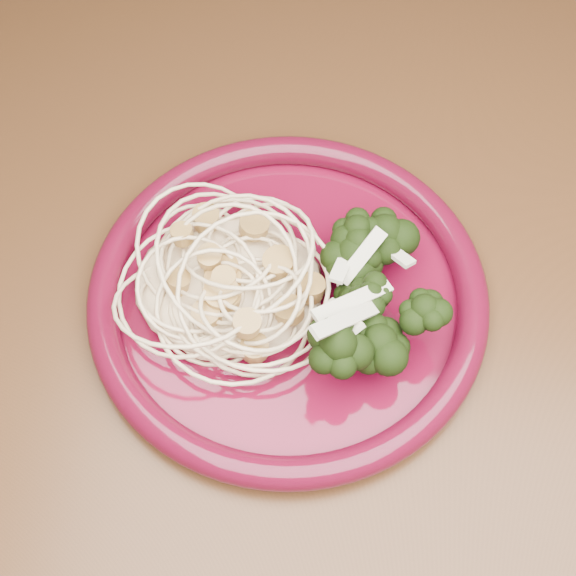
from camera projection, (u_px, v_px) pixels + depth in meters
The scene contains 6 objects.
dining_table at pixel (229, 390), 0.65m from camera, with size 1.20×0.80×0.75m.
dinner_plate at pixel (288, 295), 0.57m from camera, with size 0.31×0.31×0.02m.
spaghetti_pile at pixel (228, 277), 0.56m from camera, with size 0.14×0.12×0.03m, color beige.
scallop_cluster at pixel (225, 250), 0.53m from camera, with size 0.12×0.12×0.04m, color #B08A48, non-canonical shape.
broccoli_pile at pixel (363, 293), 0.55m from camera, with size 0.08×0.14×0.05m, color black.
onion_garnish at pixel (367, 270), 0.52m from camera, with size 0.06×0.09×0.05m, color beige, non-canonical shape.
Camera 1 is at (0.07, -0.25, 1.25)m, focal length 50.00 mm.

